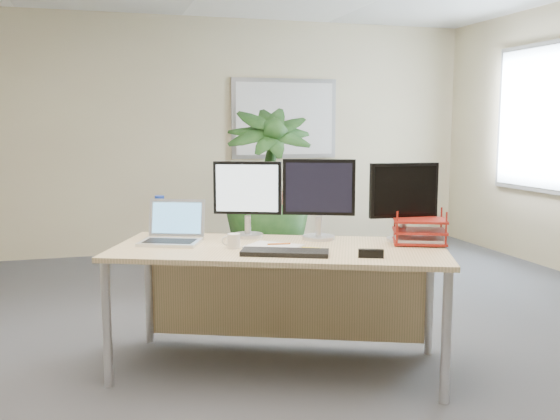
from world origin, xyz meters
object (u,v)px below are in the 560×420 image
object	(u,v)px
floor_plant	(267,201)
desk	(281,269)
monitor_left	(248,194)
monitor_right	(319,194)
laptop	(173,232)

from	to	relation	value
floor_plant	desk	bearing A→B (deg)	-103.21
desk	monitor_left	world-z (taller)	monitor_left
desk	monitor_right	world-z (taller)	monitor_right
desk	laptop	size ratio (longest dim) A/B	4.74
desk	monitor_right	xyz separation A→B (m)	(0.27, 0.08, 0.45)
desk	monitor_right	distance (m)	0.54
floor_plant	monitor_right	distance (m)	2.10
monitor_right	laptop	bearing A→B (deg)	169.72
floor_plant	laptop	size ratio (longest dim) A/B	3.32
laptop	monitor_left	bearing A→B (deg)	4.97
floor_plant	monitor_right	bearing A→B (deg)	-96.34
desk	floor_plant	distance (m)	2.21
laptop	desk	bearing A→B (deg)	-21.23
floor_plant	monitor_right	size ratio (longest dim) A/B	2.94
monitor_right	floor_plant	bearing A→B (deg)	83.66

